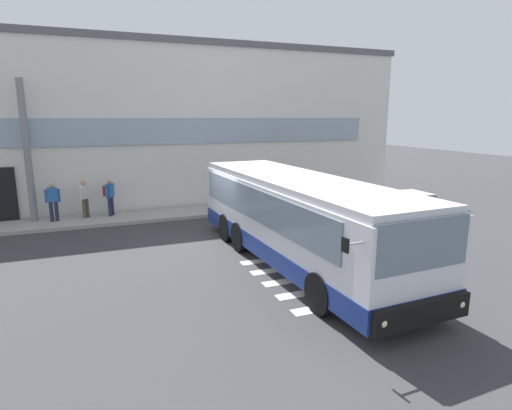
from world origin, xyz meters
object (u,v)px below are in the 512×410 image
passenger_near_column (53,200)px  passenger_at_curb_edge (109,194)px  entry_support_column (27,152)px  passenger_by_doorway (85,197)px  bus_main_foreground (298,222)px

passenger_near_column → passenger_at_curb_edge: 2.26m
entry_support_column → passenger_by_doorway: bearing=-6.4°
entry_support_column → passenger_near_column: 2.18m
bus_main_foreground → passenger_at_curb_edge: (-5.10, 8.21, -0.22)m
bus_main_foreground → passenger_by_doorway: bearing=126.8°
bus_main_foreground → passenger_at_curb_edge: bearing=121.8°
passenger_near_column → entry_support_column: bearing=152.3°
entry_support_column → passenger_by_doorway: size_ratio=3.48×
passenger_by_doorway → passenger_near_column: bearing=-171.2°
entry_support_column → passenger_at_curb_edge: (3.05, -0.19, -1.95)m
passenger_by_doorway → passenger_at_curb_edge: 1.01m
bus_main_foreground → passenger_by_doorway: size_ratio=6.17×
entry_support_column → passenger_near_column: entry_support_column is taller
entry_support_column → passenger_by_doorway: (2.04, -0.23, -1.99)m
passenger_near_column → passenger_by_doorway: 1.25m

